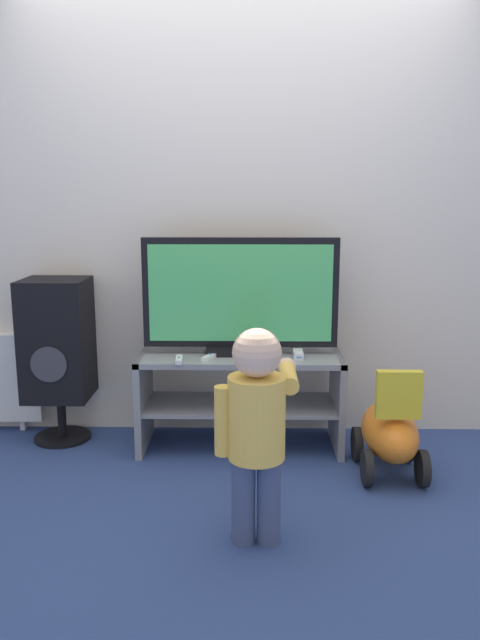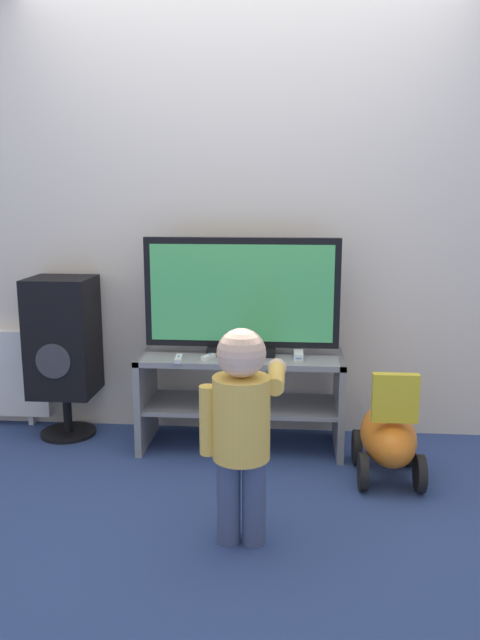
{
  "view_description": "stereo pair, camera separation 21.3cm",
  "coord_description": "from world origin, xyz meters",
  "px_view_note": "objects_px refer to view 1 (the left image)",
  "views": [
    {
      "loc": [
        0.06,
        -3.1,
        1.39
      ],
      "look_at": [
        0.0,
        0.13,
        0.74
      ],
      "focal_mm": 35.0,
      "sensor_mm": 36.0,
      "label": 1
    },
    {
      "loc": [
        0.27,
        -3.09,
        1.39
      ],
      "look_at": [
        0.0,
        0.13,
        0.74
      ],
      "focal_mm": 35.0,
      "sensor_mm": 36.0,
      "label": 2
    }
  ],
  "objects_px": {
    "television": "(240,297)",
    "remote_secondary": "(210,357)",
    "speaker_tower": "(57,342)",
    "ride_on_toy": "(390,432)",
    "game_console": "(298,353)",
    "child": "(257,418)",
    "remote_primary": "(179,360)"
  },
  "relations": [
    {
      "from": "television",
      "to": "remote_primary",
      "type": "height_order",
      "value": "television"
    },
    {
      "from": "television",
      "to": "ride_on_toy",
      "type": "bearing_deg",
      "value": -25.41
    },
    {
      "from": "television",
      "to": "remote_secondary",
      "type": "distance_m",
      "value": 0.36
    },
    {
      "from": "television",
      "to": "child",
      "type": "xyz_separation_m",
      "value": [
        0.08,
        -1.0,
        -0.32
      ]
    },
    {
      "from": "game_console",
      "to": "remote_primary",
      "type": "distance_m",
      "value": 0.64
    },
    {
      "from": "television",
      "to": "speaker_tower",
      "type": "distance_m",
      "value": 1.07
    },
    {
      "from": "game_console",
      "to": "remote_primary",
      "type": "height_order",
      "value": "game_console"
    },
    {
      "from": "remote_primary",
      "to": "remote_secondary",
      "type": "height_order",
      "value": "same"
    },
    {
      "from": "game_console",
      "to": "speaker_tower",
      "type": "distance_m",
      "value": 1.36
    },
    {
      "from": "remote_secondary",
      "to": "child",
      "type": "height_order",
      "value": "child"
    },
    {
      "from": "game_console",
      "to": "ride_on_toy",
      "type": "xyz_separation_m",
      "value": [
        0.45,
        -0.29,
        -0.34
      ]
    },
    {
      "from": "speaker_tower",
      "to": "ride_on_toy",
      "type": "xyz_separation_m",
      "value": [
        1.8,
        -0.43,
        -0.36
      ]
    },
    {
      "from": "game_console",
      "to": "ride_on_toy",
      "type": "height_order",
      "value": "ride_on_toy"
    },
    {
      "from": "child",
      "to": "ride_on_toy",
      "type": "distance_m",
      "value": 0.98
    },
    {
      "from": "speaker_tower",
      "to": "child",
      "type": "bearing_deg",
      "value": -43.68
    },
    {
      "from": "television",
      "to": "game_console",
      "type": "height_order",
      "value": "television"
    },
    {
      "from": "ride_on_toy",
      "to": "remote_primary",
      "type": "bearing_deg",
      "value": 170.78
    },
    {
      "from": "television",
      "to": "ride_on_toy",
      "type": "height_order",
      "value": "television"
    },
    {
      "from": "ride_on_toy",
      "to": "remote_secondary",
      "type": "bearing_deg",
      "value": 165.53
    },
    {
      "from": "remote_secondary",
      "to": "game_console",
      "type": "bearing_deg",
      "value": 6.55
    },
    {
      "from": "television",
      "to": "child",
      "type": "distance_m",
      "value": 1.06
    },
    {
      "from": "remote_secondary",
      "to": "speaker_tower",
      "type": "distance_m",
      "value": 0.9
    },
    {
      "from": "television",
      "to": "speaker_tower",
      "type": "bearing_deg",
      "value": 176.48
    },
    {
      "from": "remote_secondary",
      "to": "child",
      "type": "bearing_deg",
      "value": -74.56
    },
    {
      "from": "television",
      "to": "child",
      "type": "relative_size",
      "value": 1.19
    },
    {
      "from": "remote_secondary",
      "to": "child",
      "type": "relative_size",
      "value": 0.15
    },
    {
      "from": "television",
      "to": "game_console",
      "type": "bearing_deg",
      "value": -12.52
    },
    {
      "from": "game_console",
      "to": "child",
      "type": "xyz_separation_m",
      "value": [
        -0.23,
        -0.94,
        -0.03
      ]
    },
    {
      "from": "speaker_tower",
      "to": "ride_on_toy",
      "type": "relative_size",
      "value": 1.61
    },
    {
      "from": "television",
      "to": "child",
      "type": "height_order",
      "value": "television"
    },
    {
      "from": "remote_primary",
      "to": "child",
      "type": "distance_m",
      "value": 0.91
    },
    {
      "from": "remote_primary",
      "to": "game_console",
      "type": "bearing_deg",
      "value": 10.46
    }
  ]
}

